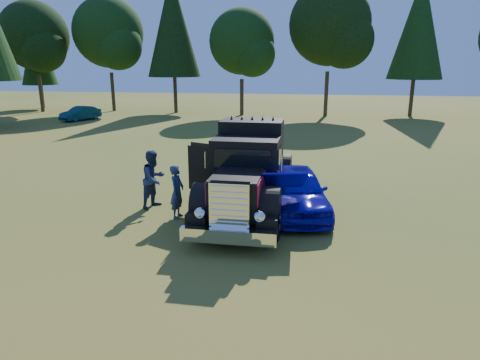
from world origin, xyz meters
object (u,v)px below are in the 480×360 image
diamond_t_truck (248,176)px  spectator_near (177,192)px  hotrod_coupe (296,190)px  distant_teal_car (80,113)px  spectator_far (154,179)px

diamond_t_truck → spectator_near: bearing=-160.9°
diamond_t_truck → hotrod_coupe: diamond_t_truck is taller
diamond_t_truck → distant_teal_car: bearing=130.2°
spectator_near → spectator_far: spectator_far is taller
spectator_far → distant_teal_car: size_ratio=0.54×
spectator_far → spectator_near: bearing=-107.1°
spectator_near → distant_teal_car: (-16.07, 22.32, -0.25)m
hotrod_coupe → spectator_far: size_ratio=2.38×
spectator_near → distant_teal_car: bearing=39.1°
spectator_far → distant_teal_car: bearing=56.7°
hotrod_coupe → spectator_near: bearing=-163.3°
diamond_t_truck → hotrod_coupe: size_ratio=1.51×
diamond_t_truck → distant_teal_car: 28.25m
diamond_t_truck → spectator_far: 3.30m
diamond_t_truck → spectator_far: size_ratio=3.59×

